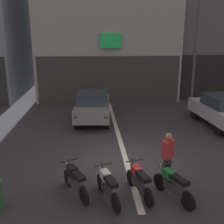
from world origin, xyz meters
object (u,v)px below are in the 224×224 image
at_px(car_grey_crossing_near, 93,105).
at_px(motorcycle_white_row_left_mid, 108,186).
at_px(car_silver_parked_kerbside, 221,110).
at_px(person_by_motorcycles, 168,158).
at_px(street_lamp, 196,39).
at_px(motorcycle_red_row_centre, 139,181).
at_px(motorcycle_black_row_leftmost, 75,180).
at_px(motorcycle_green_row_right_mid, 173,185).

distance_m(car_grey_crossing_near, motorcycle_white_row_left_mid, 7.54).
height_order(car_silver_parked_kerbside, motorcycle_white_row_left_mid, car_silver_parked_kerbside).
bearing_deg(person_by_motorcycles, street_lamp, 65.06).
bearing_deg(car_grey_crossing_near, street_lamp, 10.88).
bearing_deg(person_by_motorcycles, motorcycle_red_row_centre, -148.58).
xyz_separation_m(car_silver_parked_kerbside, motorcycle_black_row_leftmost, (-7.11, -5.72, -0.43)).
distance_m(car_silver_parked_kerbside, street_lamp, 4.31).
height_order(motorcycle_black_row_leftmost, person_by_motorcycles, person_by_motorcycles).
distance_m(car_grey_crossing_near, motorcycle_red_row_centre, 7.44).
bearing_deg(car_grey_crossing_near, motorcycle_red_row_centre, -80.58).
xyz_separation_m(car_grey_crossing_near, motorcycle_green_row_right_mid, (2.13, -7.60, -0.43)).
height_order(street_lamp, motorcycle_white_row_left_mid, street_lamp).
height_order(car_grey_crossing_near, motorcycle_red_row_centre, car_grey_crossing_near).
bearing_deg(motorcycle_white_row_left_mid, motorcycle_black_row_leftmost, 157.67).
bearing_deg(motorcycle_red_row_centre, street_lamp, 61.25).
distance_m(car_silver_parked_kerbside, person_by_motorcycles, 6.82).
height_order(car_grey_crossing_near, motorcycle_white_row_left_mid, car_grey_crossing_near).
distance_m(motorcycle_white_row_left_mid, motorcycle_green_row_right_mid, 1.84).
distance_m(motorcycle_black_row_leftmost, person_by_motorcycles, 2.89).
bearing_deg(motorcycle_red_row_centre, person_by_motorcycles, 31.42).
bearing_deg(car_silver_parked_kerbside, car_grey_crossing_near, 167.69).
xyz_separation_m(street_lamp, person_by_motorcycles, (-3.65, -7.85, -3.45)).
distance_m(street_lamp, motorcycle_red_row_centre, 10.38).
xyz_separation_m(motorcycle_red_row_centre, motorcycle_green_row_right_mid, (0.92, -0.27, 0.00)).
xyz_separation_m(car_grey_crossing_near, motorcycle_black_row_leftmost, (-0.63, -7.14, -0.43)).
height_order(car_silver_parked_kerbside, person_by_motorcycles, person_by_motorcycles).
bearing_deg(car_grey_crossing_near, car_silver_parked_kerbside, -12.31).
bearing_deg(motorcycle_red_row_centre, car_silver_parked_kerbside, 48.31).
xyz_separation_m(motorcycle_red_row_centre, person_by_motorcycles, (0.99, 0.60, 0.40)).
bearing_deg(motorcycle_black_row_leftmost, person_by_motorcycles, 8.33).
height_order(car_silver_parked_kerbside, motorcycle_green_row_right_mid, car_silver_parked_kerbside).
xyz_separation_m(motorcycle_white_row_left_mid, motorcycle_red_row_centre, (0.92, 0.19, 0.00)).
distance_m(street_lamp, person_by_motorcycles, 9.32).
distance_m(car_grey_crossing_near, motorcycle_black_row_leftmost, 7.18).
height_order(motorcycle_green_row_right_mid, person_by_motorcycles, person_by_motorcycles).
bearing_deg(car_silver_parked_kerbside, motorcycle_red_row_centre, -131.69).
xyz_separation_m(street_lamp, motorcycle_green_row_right_mid, (-3.72, -8.72, -3.85)).
height_order(street_lamp, person_by_motorcycles, street_lamp).
height_order(car_silver_parked_kerbside, motorcycle_red_row_centre, car_silver_parked_kerbside).
distance_m(car_silver_parked_kerbside, motorcycle_black_row_leftmost, 9.14).
relative_size(motorcycle_white_row_left_mid, person_by_motorcycles, 0.97).
bearing_deg(car_grey_crossing_near, motorcycle_black_row_leftmost, -95.05).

